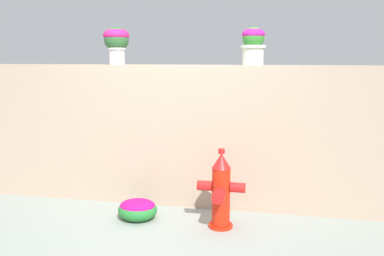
% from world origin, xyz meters
% --- Properties ---
extents(ground_plane, '(24.00, 24.00, 0.00)m').
position_xyz_m(ground_plane, '(0.00, 0.00, 0.00)').
color(ground_plane, gray).
extents(stone_wall, '(5.83, 0.42, 1.71)m').
position_xyz_m(stone_wall, '(0.00, 1.20, 0.85)').
color(stone_wall, tan).
rests_on(stone_wall, ground).
extents(potted_plant_1, '(0.32, 0.32, 0.45)m').
position_xyz_m(potted_plant_1, '(-0.80, 1.19, 2.00)').
color(potted_plant_1, silver).
rests_on(potted_plant_1, stone_wall).
extents(potted_plant_2, '(0.29, 0.29, 0.43)m').
position_xyz_m(potted_plant_2, '(0.85, 1.21, 1.96)').
color(potted_plant_2, beige).
rests_on(potted_plant_2, stone_wall).
extents(fire_hydrant, '(0.51, 0.40, 0.86)m').
position_xyz_m(fire_hydrant, '(0.59, 0.49, 0.40)').
color(fire_hydrant, red).
rests_on(fire_hydrant, ground).
extents(flower_bush_left, '(0.44, 0.40, 0.23)m').
position_xyz_m(flower_bush_left, '(-0.35, 0.53, 0.12)').
color(flower_bush_left, '#257430').
rests_on(flower_bush_left, ground).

